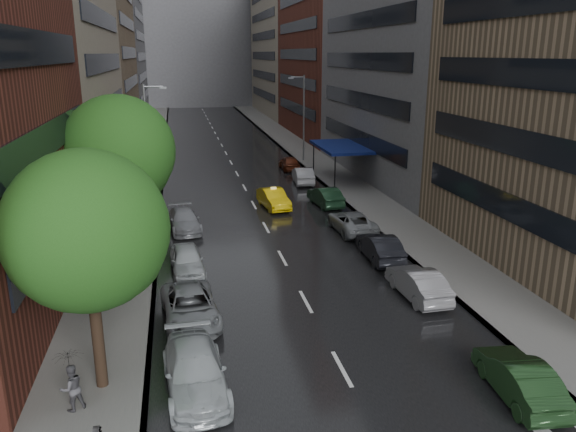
# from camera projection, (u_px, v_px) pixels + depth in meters

# --- Properties ---
(road) EXTENTS (14.00, 140.00, 0.01)m
(road) POSITION_uv_depth(u_px,v_px,m) (228.00, 156.00, 64.26)
(road) COLOR black
(road) RESTS_ON ground
(sidewalk_left) EXTENTS (4.00, 140.00, 0.15)m
(sidewalk_left) POSITION_uv_depth(u_px,v_px,m) (147.00, 158.00, 62.55)
(sidewalk_left) COLOR gray
(sidewalk_left) RESTS_ON ground
(sidewalk_right) EXTENTS (4.00, 140.00, 0.15)m
(sidewalk_right) POSITION_uv_depth(u_px,v_px,m) (304.00, 153.00, 65.92)
(sidewalk_right) COLOR gray
(sidewalk_right) RESTS_ON ground
(buildings_left) EXTENTS (8.00, 108.00, 38.00)m
(buildings_left) POSITION_uv_depth(u_px,v_px,m) (88.00, 12.00, 65.27)
(buildings_left) COLOR maroon
(buildings_left) RESTS_ON ground
(buildings_right) EXTENTS (8.05, 109.10, 36.00)m
(buildings_right) POSITION_uv_depth(u_px,v_px,m) (340.00, 22.00, 69.18)
(buildings_right) COLOR #937A5B
(buildings_right) RESTS_ON ground
(building_far) EXTENTS (40.00, 14.00, 32.00)m
(building_far) POSITION_uv_depth(u_px,v_px,m) (197.00, 31.00, 123.85)
(building_far) COLOR slate
(building_far) RESTS_ON ground
(tree_near) EXTENTS (5.33, 5.33, 8.50)m
(tree_near) POSITION_uv_depth(u_px,v_px,m) (87.00, 231.00, 18.08)
(tree_near) COLOR #382619
(tree_near) RESTS_ON ground
(tree_mid) EXTENTS (5.87, 5.87, 9.35)m
(tree_mid) POSITION_uv_depth(u_px,v_px,m) (119.00, 151.00, 29.30)
(tree_mid) COLOR #382619
(tree_mid) RESTS_ON ground
(tree_far) EXTENTS (4.62, 4.62, 7.36)m
(tree_far) POSITION_uv_depth(u_px,v_px,m) (136.00, 140.00, 42.54)
(tree_far) COLOR #382619
(tree_far) RESTS_ON ground
(taxi) EXTENTS (2.11, 4.60, 1.46)m
(taxi) POSITION_uv_depth(u_px,v_px,m) (274.00, 199.00, 42.52)
(taxi) COLOR #E2B90B
(taxi) RESTS_ON ground
(parked_cars_left) EXTENTS (2.72, 23.85, 1.47)m
(parked_cars_left) POSITION_uv_depth(u_px,v_px,m) (189.00, 283.00, 26.94)
(parked_cars_left) COLOR silver
(parked_cars_left) RESTS_ON ground
(parked_cars_right) EXTENTS (2.46, 44.06, 1.49)m
(parked_cars_right) POSITION_uv_depth(u_px,v_px,m) (347.00, 217.00, 37.87)
(parked_cars_right) COLOR #193518
(parked_cars_right) RESTS_ON ground
(ped_black_umbrella) EXTENTS (0.97, 0.98, 2.09)m
(ped_black_umbrella) POSITION_uv_depth(u_px,v_px,m) (70.00, 376.00, 17.96)
(ped_black_umbrella) COLOR #514F55
(ped_black_umbrella) RESTS_ON sidewalk_left
(street_lamp_left) EXTENTS (1.74, 0.22, 9.00)m
(street_lamp_left) POSITION_uv_depth(u_px,v_px,m) (148.00, 141.00, 42.61)
(street_lamp_left) COLOR gray
(street_lamp_left) RESTS_ON sidewalk_left
(street_lamp_right) EXTENTS (1.74, 0.22, 9.00)m
(street_lamp_right) POSITION_uv_depth(u_px,v_px,m) (303.00, 116.00, 59.63)
(street_lamp_right) COLOR gray
(street_lamp_right) RESTS_ON sidewalk_right
(awning) EXTENTS (4.00, 8.00, 3.12)m
(awning) POSITION_uv_depth(u_px,v_px,m) (341.00, 147.00, 50.93)
(awning) COLOR navy
(awning) RESTS_ON sidewalk_right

